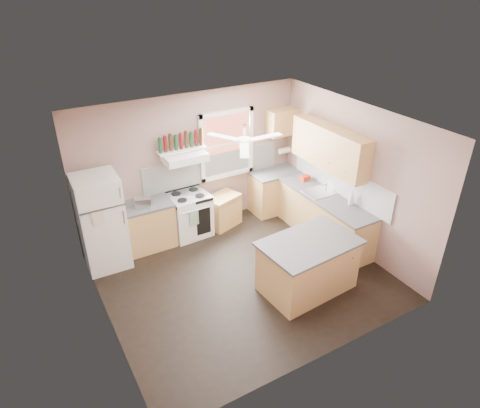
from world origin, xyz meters
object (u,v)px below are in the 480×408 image
refrigerator (102,222)px  toaster (143,203)px  cart (223,211)px  island (307,266)px  stove (189,215)px

refrigerator → toaster: 0.78m
refrigerator → cart: (2.38, 0.14, -0.52)m
refrigerator → cart: refrigerator is taller
cart → toaster: bearing=164.2°
refrigerator → island: refrigerator is taller
stove → island: 2.63m
cart → stove: bearing=159.6°
refrigerator → island: bearing=-39.1°
refrigerator → toaster: refrigerator is taller
stove → island: bearing=-70.8°
stove → cart: bearing=-4.8°
cart → island: (0.26, -2.42, 0.10)m
refrigerator → cart: bearing=4.9°
stove → island: same height
stove → cart: stove is taller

